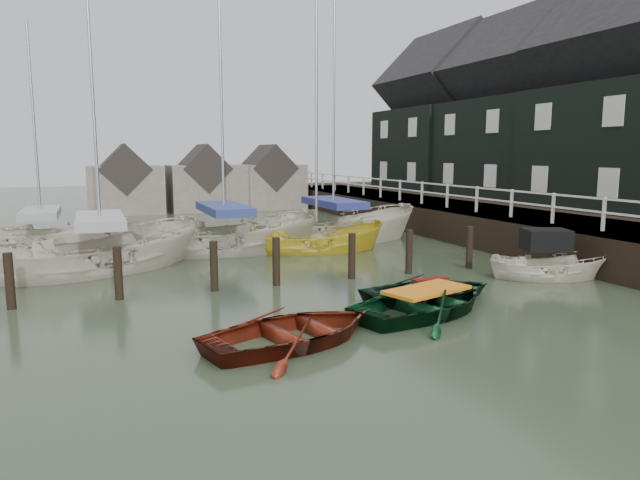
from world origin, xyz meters
name	(u,v)px	position (x,y,z in m)	size (l,w,h in m)	color
ground	(359,307)	(0.00, 0.00, 0.00)	(120.00, 120.00, 0.00)	#2A3622
pier	(448,219)	(9.48, 10.00, 0.71)	(3.04, 32.00, 2.70)	black
land_strip	(540,229)	(15.00, 10.00, 0.00)	(14.00, 38.00, 1.50)	black
quay_houses	(567,113)	(14.99, 8.66, 5.68)	(6.52, 28.14, 10.01)	black
mooring_pilings	(279,268)	(-1.11, 3.00, 0.50)	(13.72, 0.22, 1.80)	black
far_sheds	(201,182)	(0.83, 26.00, 1.86)	(14.00, 4.08, 4.39)	#665B51
rowboat_red	(294,344)	(-2.42, -2.01, 0.00)	(2.76, 3.87, 0.80)	#59190C
rowboat_green	(426,314)	(1.20, -1.18, 0.00)	(2.90, 4.06, 0.84)	black
rowboat_dkgreen	(430,300)	(2.00, -0.09, 0.00)	(2.60, 3.64, 0.75)	black
motorboat	(548,274)	(6.80, 0.80, 0.12)	(3.91, 2.63, 2.20)	beige
sailboat_a	(103,268)	(-5.81, 7.17, 0.06)	(7.67, 5.26, 11.52)	beige
sailboat_b	(225,251)	(-1.34, 9.09, 0.06)	(7.71, 3.83, 12.51)	#BAB59F
sailboat_c	(317,250)	(2.04, 8.04, 0.02)	(5.66, 2.86, 10.35)	gold
sailboat_d	(333,240)	(3.63, 10.05, 0.06)	(7.68, 3.71, 11.83)	beige
sailboat_e	(43,250)	(-7.88, 11.87, 0.06)	(6.90, 3.82, 9.81)	beige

